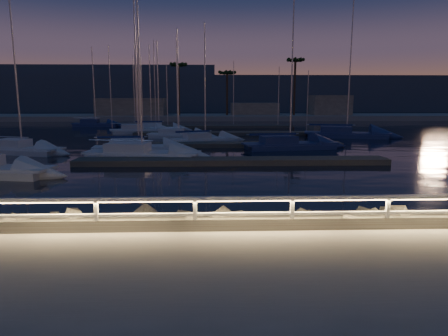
{
  "coord_description": "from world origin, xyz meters",
  "views": [
    {
      "loc": [
        -1.51,
        -11.83,
        4.04
      ],
      "look_at": [
        -0.97,
        4.0,
        1.24
      ],
      "focal_mm": 32.0,
      "sensor_mm": 36.0,
      "label": 1
    }
  ],
  "objects_px": {
    "sailboat_e": "(20,148)",
    "sailboat_m": "(95,124)",
    "sailboat_i": "(158,128)",
    "sailboat_j": "(204,139)",
    "sailboat_f": "(137,147)",
    "guard_rail": "(258,205)",
    "sailboat_c": "(139,153)",
    "sailboat_n": "(139,130)",
    "sailboat_k": "(177,135)",
    "sailboat_g": "(287,144)",
    "sailboat_l": "(344,133)"
  },
  "relations": [
    {
      "from": "sailboat_e",
      "to": "sailboat_m",
      "type": "distance_m",
      "value": 31.73
    },
    {
      "from": "sailboat_i",
      "to": "sailboat_m",
      "type": "distance_m",
      "value": 14.98
    },
    {
      "from": "sailboat_j",
      "to": "sailboat_f",
      "type": "bearing_deg",
      "value": -152.06
    },
    {
      "from": "sailboat_i",
      "to": "sailboat_j",
      "type": "bearing_deg",
      "value": -72.21
    },
    {
      "from": "sailboat_i",
      "to": "sailboat_m",
      "type": "bearing_deg",
      "value": 133.14
    },
    {
      "from": "guard_rail",
      "to": "sailboat_f",
      "type": "xyz_separation_m",
      "value": [
        -7.77,
        22.24,
        -0.94
      ]
    },
    {
      "from": "sailboat_c",
      "to": "sailboat_m",
      "type": "bearing_deg",
      "value": 119.11
    },
    {
      "from": "sailboat_f",
      "to": "sailboat_j",
      "type": "relative_size",
      "value": 1.08
    },
    {
      "from": "sailboat_c",
      "to": "sailboat_m",
      "type": "height_order",
      "value": "sailboat_c"
    },
    {
      "from": "sailboat_n",
      "to": "guard_rail",
      "type": "bearing_deg",
      "value": -91.77
    },
    {
      "from": "sailboat_k",
      "to": "sailboat_g",
      "type": "bearing_deg",
      "value": -33.93
    },
    {
      "from": "sailboat_g",
      "to": "sailboat_l",
      "type": "xyz_separation_m",
      "value": [
        8.77,
        10.59,
        0.01
      ]
    },
    {
      "from": "sailboat_j",
      "to": "sailboat_n",
      "type": "bearing_deg",
      "value": 103.84
    },
    {
      "from": "sailboat_e",
      "to": "sailboat_l",
      "type": "height_order",
      "value": "sailboat_l"
    },
    {
      "from": "sailboat_f",
      "to": "sailboat_k",
      "type": "height_order",
      "value": "sailboat_f"
    },
    {
      "from": "sailboat_i",
      "to": "sailboat_g",
      "type": "bearing_deg",
      "value": -60.37
    },
    {
      "from": "sailboat_n",
      "to": "sailboat_c",
      "type": "bearing_deg",
      "value": -96.56
    },
    {
      "from": "sailboat_c",
      "to": "sailboat_m",
      "type": "distance_m",
      "value": 37.28
    },
    {
      "from": "sailboat_c",
      "to": "sailboat_k",
      "type": "height_order",
      "value": "sailboat_c"
    },
    {
      "from": "sailboat_l",
      "to": "sailboat_c",
      "type": "bearing_deg",
      "value": -128.56
    },
    {
      "from": "sailboat_g",
      "to": "sailboat_m",
      "type": "relative_size",
      "value": 1.16
    },
    {
      "from": "sailboat_g",
      "to": "sailboat_j",
      "type": "xyz_separation_m",
      "value": [
        -7.7,
        4.98,
        -0.03
      ]
    },
    {
      "from": "sailboat_f",
      "to": "sailboat_m",
      "type": "xyz_separation_m",
      "value": [
        -12.37,
        31.15,
        0.02
      ]
    },
    {
      "from": "guard_rail",
      "to": "sailboat_e",
      "type": "bearing_deg",
      "value": 128.5
    },
    {
      "from": "sailboat_e",
      "to": "sailboat_m",
      "type": "height_order",
      "value": "sailboat_m"
    },
    {
      "from": "sailboat_c",
      "to": "sailboat_i",
      "type": "xyz_separation_m",
      "value": [
        -1.85,
        25.13,
        -0.01
      ]
    },
    {
      "from": "sailboat_c",
      "to": "sailboat_m",
      "type": "relative_size",
      "value": 1.17
    },
    {
      "from": "sailboat_m",
      "to": "sailboat_n",
      "type": "relative_size",
      "value": 0.96
    },
    {
      "from": "sailboat_i",
      "to": "sailboat_j",
      "type": "distance_m",
      "value": 16.06
    },
    {
      "from": "sailboat_c",
      "to": "sailboat_e",
      "type": "relative_size",
      "value": 1.19
    },
    {
      "from": "sailboat_g",
      "to": "sailboat_j",
      "type": "bearing_deg",
      "value": 136.48
    },
    {
      "from": "sailboat_f",
      "to": "sailboat_k",
      "type": "distance_m",
      "value": 12.51
    },
    {
      "from": "sailboat_k",
      "to": "sailboat_n",
      "type": "distance_m",
      "value": 8.51
    },
    {
      "from": "sailboat_e",
      "to": "sailboat_f",
      "type": "xyz_separation_m",
      "value": [
        9.56,
        0.46,
        -0.01
      ]
    },
    {
      "from": "guard_rail",
      "to": "sailboat_g",
      "type": "bearing_deg",
      "value": 77.0
    },
    {
      "from": "sailboat_f",
      "to": "sailboat_c",
      "type": "bearing_deg",
      "value": -82.75
    },
    {
      "from": "sailboat_j",
      "to": "sailboat_l",
      "type": "xyz_separation_m",
      "value": [
        16.47,
        5.6,
        0.05
      ]
    },
    {
      "from": "sailboat_e",
      "to": "sailboat_j",
      "type": "xyz_separation_m",
      "value": [
        15.18,
        7.24,
        -0.03
      ]
    },
    {
      "from": "sailboat_g",
      "to": "sailboat_n",
      "type": "distance_m",
      "value": 23.55
    },
    {
      "from": "sailboat_c",
      "to": "sailboat_f",
      "type": "height_order",
      "value": "sailboat_c"
    },
    {
      "from": "sailboat_k",
      "to": "sailboat_l",
      "type": "xyz_separation_m",
      "value": [
        19.6,
        0.12,
        0.06
      ]
    },
    {
      "from": "sailboat_k",
      "to": "sailboat_e",
      "type": "bearing_deg",
      "value": -123.38
    },
    {
      "from": "sailboat_k",
      "to": "sailboat_n",
      "type": "height_order",
      "value": "sailboat_n"
    },
    {
      "from": "sailboat_e",
      "to": "sailboat_g",
      "type": "height_order",
      "value": "sailboat_g"
    },
    {
      "from": "sailboat_m",
      "to": "sailboat_n",
      "type": "distance_m",
      "value": 15.54
    },
    {
      "from": "sailboat_c",
      "to": "sailboat_k",
      "type": "relative_size",
      "value": 1.2
    },
    {
      "from": "sailboat_e",
      "to": "sailboat_i",
      "type": "height_order",
      "value": "sailboat_e"
    },
    {
      "from": "sailboat_c",
      "to": "sailboat_m",
      "type": "xyz_separation_m",
      "value": [
        -13.24,
        34.85,
        -0.0
      ]
    },
    {
      "from": "sailboat_g",
      "to": "sailboat_l",
      "type": "bearing_deg",
      "value": 39.73
    },
    {
      "from": "sailboat_g",
      "to": "sailboat_i",
      "type": "height_order",
      "value": "sailboat_g"
    }
  ]
}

